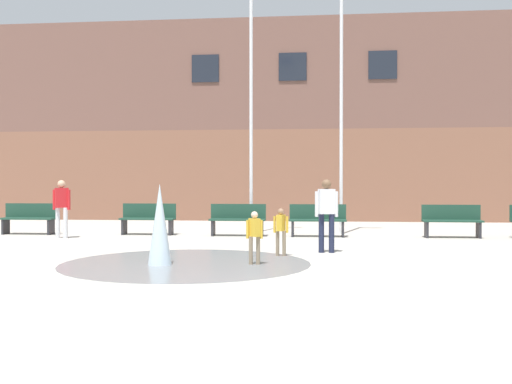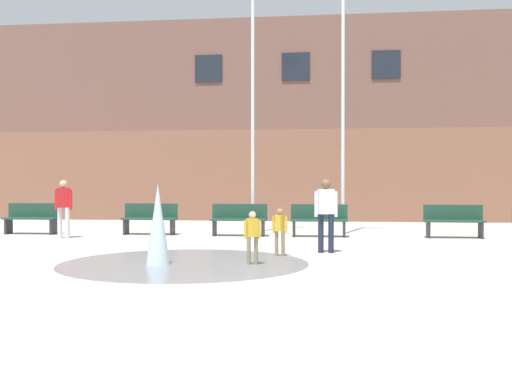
# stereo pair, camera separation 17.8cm
# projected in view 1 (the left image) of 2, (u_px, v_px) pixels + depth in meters

# --- Properties ---
(ground_plane) EXTENTS (100.00, 100.00, 0.00)m
(ground_plane) POSITION_uv_depth(u_px,v_px,m) (222.00, 323.00, 6.44)
(ground_plane) COLOR #B2ADA3
(library_building) EXTENTS (36.00, 6.05, 8.12)m
(library_building) POSITION_uv_depth(u_px,v_px,m) (296.00, 126.00, 26.65)
(library_building) COLOR brown
(library_building) RESTS_ON ground
(splash_fountain) EXTENTS (4.67, 4.67, 1.50)m
(splash_fountain) POSITION_uv_depth(u_px,v_px,m) (170.00, 239.00, 11.08)
(splash_fountain) COLOR gray
(splash_fountain) RESTS_ON ground
(park_bench_far_left) EXTENTS (1.60, 0.44, 0.91)m
(park_bench_far_left) POSITION_uv_depth(u_px,v_px,m) (29.00, 218.00, 17.66)
(park_bench_far_left) COLOR #28282D
(park_bench_far_left) RESTS_ON ground
(park_bench_left_of_flagpoles) EXTENTS (1.60, 0.44, 0.91)m
(park_bench_left_of_flagpoles) POSITION_uv_depth(u_px,v_px,m) (148.00, 218.00, 17.52)
(park_bench_left_of_flagpoles) COLOR #28282D
(park_bench_left_of_flagpoles) RESTS_ON ground
(park_bench_under_left_flagpole) EXTENTS (1.60, 0.44, 0.91)m
(park_bench_under_left_flagpole) POSITION_uv_depth(u_px,v_px,m) (238.00, 219.00, 17.11)
(park_bench_under_left_flagpole) COLOR #28282D
(park_bench_under_left_flagpole) RESTS_ON ground
(park_bench_under_right_flagpole) EXTENTS (1.60, 0.44, 0.91)m
(park_bench_under_right_flagpole) POSITION_uv_depth(u_px,v_px,m) (318.00, 220.00, 16.85)
(park_bench_under_right_flagpole) COLOR #28282D
(park_bench_under_right_flagpole) RESTS_ON ground
(park_bench_near_trashcan) EXTENTS (1.60, 0.44, 0.91)m
(park_bench_near_trashcan) POSITION_uv_depth(u_px,v_px,m) (452.00, 220.00, 16.53)
(park_bench_near_trashcan) COLOR #28282D
(park_bench_near_trashcan) RESTS_ON ground
(adult_in_red) EXTENTS (0.50, 0.36, 1.59)m
(adult_in_red) POSITION_uv_depth(u_px,v_px,m) (62.00, 204.00, 16.37)
(adult_in_red) COLOR silver
(adult_in_red) RESTS_ON ground
(child_with_pink_shirt) EXTENTS (0.31, 0.24, 0.99)m
(child_with_pink_shirt) POSITION_uv_depth(u_px,v_px,m) (254.00, 233.00, 11.03)
(child_with_pink_shirt) COLOR #89755B
(child_with_pink_shirt) RESTS_ON ground
(child_in_fountain) EXTENTS (0.31, 0.24, 0.99)m
(child_in_fountain) POSITION_uv_depth(u_px,v_px,m) (281.00, 228.00, 12.33)
(child_in_fountain) COLOR #89755B
(child_in_fountain) RESTS_ON ground
(adult_watching) EXTENTS (0.50, 0.29, 1.59)m
(adult_watching) POSITION_uv_depth(u_px,v_px,m) (327.00, 210.00, 12.94)
(adult_watching) COLOR #1E233D
(adult_watching) RESTS_ON ground
(flagpole_left) EXTENTS (0.80, 0.10, 8.15)m
(flagpole_left) POSITION_uv_depth(u_px,v_px,m) (252.00, 89.00, 17.92)
(flagpole_left) COLOR silver
(flagpole_left) RESTS_ON ground
(flagpole_right) EXTENTS (0.80, 0.10, 8.22)m
(flagpole_right) POSITION_uv_depth(u_px,v_px,m) (342.00, 87.00, 17.64)
(flagpole_right) COLOR silver
(flagpole_right) RESTS_ON ground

